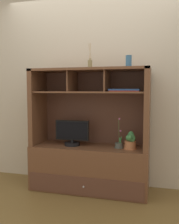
% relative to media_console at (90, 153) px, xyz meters
% --- Properties ---
extents(floor_plane, '(6.00, 6.00, 0.02)m').
position_rel_media_console_xyz_m(floor_plane, '(0.00, -0.01, -0.48)').
color(floor_plane, brown).
rests_on(floor_plane, ground).
extents(back_wall, '(6.00, 0.02, 2.80)m').
position_rel_media_console_xyz_m(back_wall, '(0.00, 0.27, 0.93)').
color(back_wall, beige).
rests_on(back_wall, ground).
extents(media_console, '(1.47, 0.54, 1.53)m').
position_rel_media_console_xyz_m(media_console, '(0.00, 0.00, 0.00)').
color(media_console, brown).
rests_on(media_console, ground).
extents(tv_monitor, '(0.44, 0.19, 0.32)m').
position_rel_media_console_xyz_m(tv_monitor, '(-0.22, -0.04, 0.24)').
color(tv_monitor, black).
rests_on(tv_monitor, media_console).
extents(potted_orchid, '(0.11, 0.11, 0.37)m').
position_rel_media_console_xyz_m(potted_orchid, '(0.37, -0.02, 0.14)').
color(potted_orchid, '#4E554D').
rests_on(potted_orchid, media_console).
extents(potted_fern, '(0.16, 0.16, 0.21)m').
position_rel_media_console_xyz_m(potted_fern, '(0.51, -0.03, 0.18)').
color(potted_fern, '#BA7043').
rests_on(potted_fern, media_console).
extents(magazine_stack_left, '(0.36, 0.27, 0.03)m').
position_rel_media_console_xyz_m(magazine_stack_left, '(0.44, -0.05, 0.80)').
color(magazine_stack_left, maroon).
rests_on(magazine_stack_left, media_console).
extents(diffuser_bottle, '(0.05, 0.05, 0.31)m').
position_rel_media_console_xyz_m(diffuser_bottle, '(0.00, 0.01, 1.12)').
color(diffuser_bottle, olive).
rests_on(diffuser_bottle, media_console).
extents(ceramic_vase, '(0.07, 0.07, 0.15)m').
position_rel_media_console_xyz_m(ceramic_vase, '(0.48, -0.00, 1.13)').
color(ceramic_vase, '#35658B').
rests_on(ceramic_vase, media_console).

